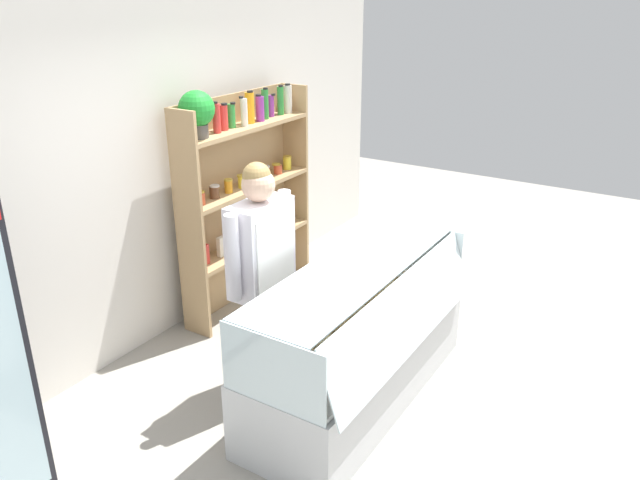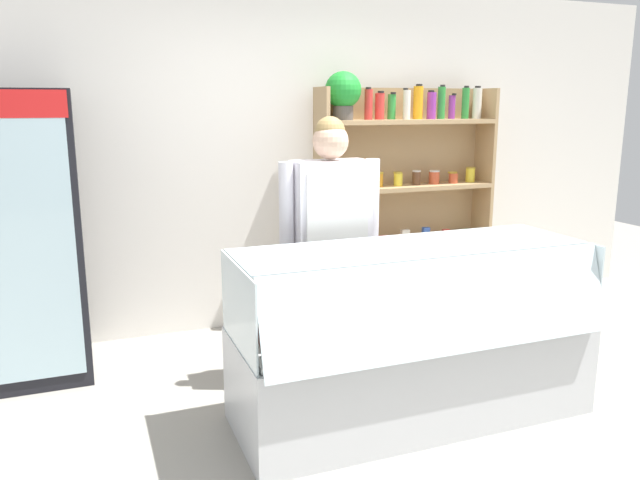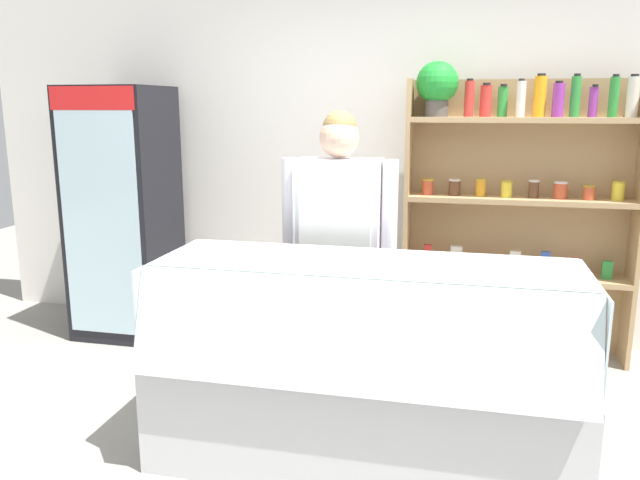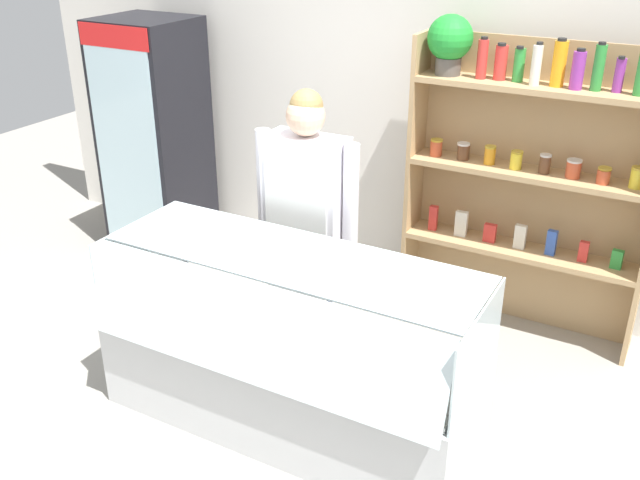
# 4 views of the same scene
# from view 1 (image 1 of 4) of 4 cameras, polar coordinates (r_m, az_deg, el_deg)

# --- Properties ---
(ground_plane) EXTENTS (12.00, 12.00, 0.00)m
(ground_plane) POSITION_cam_1_polar(r_m,az_deg,el_deg) (4.63, 4.49, -14.44)
(ground_plane) COLOR gray
(back_wall) EXTENTS (6.80, 0.10, 2.70)m
(back_wall) POSITION_cam_1_polar(r_m,az_deg,el_deg) (5.14, -15.25, 5.55)
(back_wall) COLOR white
(back_wall) RESTS_ON ground
(shelving_unit) EXTENTS (1.53, 0.29, 2.03)m
(shelving_unit) POSITION_cam_1_polar(r_m,az_deg,el_deg) (5.52, -7.49, 5.35)
(shelving_unit) COLOR tan
(shelving_unit) RESTS_ON ground
(deli_display_case) EXTENTS (2.03, 0.81, 1.01)m
(deli_display_case) POSITION_cam_1_polar(r_m,az_deg,el_deg) (4.49, 3.48, -10.81)
(deli_display_case) COLOR silver
(deli_display_case) RESTS_ON ground
(shop_clerk) EXTENTS (0.67, 0.25, 1.71)m
(shop_clerk) POSITION_cam_1_polar(r_m,az_deg,el_deg) (4.27, -5.35, -1.87)
(shop_clerk) COLOR #383D51
(shop_clerk) RESTS_ON ground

